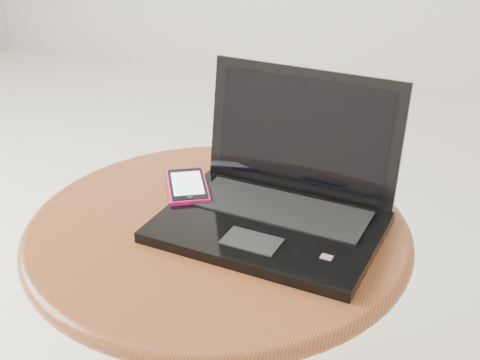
% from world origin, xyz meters
% --- Properties ---
extents(table, '(0.58, 0.58, 0.46)m').
position_xyz_m(table, '(-0.04, -0.11, 0.36)').
color(table, brown).
rests_on(table, ground).
extents(laptop, '(0.35, 0.30, 0.21)m').
position_xyz_m(laptop, '(0.04, -0.07, 0.50)').
color(laptop, black).
rests_on(laptop, table).
extents(phone_black, '(0.12, 0.13, 0.01)m').
position_xyz_m(phone_black, '(-0.11, -0.03, 0.47)').
color(phone_black, black).
rests_on(phone_black, table).
extents(phone_pink, '(0.11, 0.13, 0.01)m').
position_xyz_m(phone_pink, '(-0.12, -0.05, 0.48)').
color(phone_pink, '#D70E66').
rests_on(phone_pink, phone_black).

